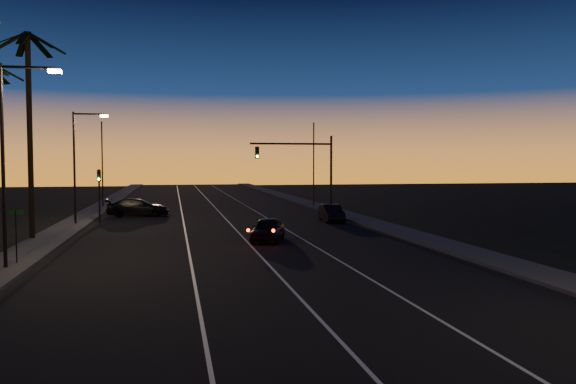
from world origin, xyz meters
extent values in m
cube|color=black|center=(0.00, 30.00, 0.01)|extent=(20.00, 170.00, 0.01)
cube|color=#31312F|center=(-11.20, 30.00, 0.08)|extent=(2.40, 170.00, 0.16)
cube|color=#31312F|center=(11.20, 30.00, 0.08)|extent=(2.40, 170.00, 0.16)
cube|color=silver|center=(-3.00, 30.00, 0.02)|extent=(0.12, 160.00, 0.01)
cube|color=silver|center=(0.50, 30.00, 0.02)|extent=(0.12, 160.00, 0.01)
cube|color=silver|center=(4.00, 30.00, 0.02)|extent=(0.12, 160.00, 0.01)
cube|color=black|center=(-12.17, 24.26, 9.44)|extent=(2.18, 0.92, 1.18)
cylinder|color=black|center=(-12.20, 30.00, 6.25)|extent=(0.32, 0.32, 12.50)
cube|color=black|center=(-11.17, 30.26, 11.94)|extent=(2.18, 0.92, 1.18)
cube|color=black|center=(-11.76, 30.97, 11.94)|extent=(1.25, 2.12, 1.18)
cube|color=black|center=(-12.68, 30.94, 11.94)|extent=(1.34, 2.09, 1.18)
cube|color=black|center=(-13.24, 30.21, 11.94)|extent=(2.18, 0.82, 1.18)
cube|color=black|center=(-13.01, 29.32, 11.94)|extent=(1.90, 1.69, 1.18)
cube|color=black|center=(-12.17, 28.94, 11.94)|extent=(0.45, 2.16, 1.18)
cube|color=black|center=(-11.35, 29.36, 11.94)|extent=(1.95, 1.61, 1.18)
cylinder|color=black|center=(-11.00, 20.00, 4.50)|extent=(0.16, 0.16, 9.00)
cylinder|color=black|center=(-9.90, 20.00, 8.85)|extent=(2.20, 0.12, 0.12)
cube|color=#EDB65F|center=(-8.80, 20.00, 8.72)|extent=(0.55, 0.26, 0.16)
cylinder|color=black|center=(-11.00, 38.00, 4.25)|extent=(0.16, 0.16, 8.50)
cylinder|color=black|center=(-9.90, 38.00, 8.35)|extent=(2.20, 0.12, 0.12)
cube|color=#EDB65F|center=(-8.80, 38.00, 8.22)|extent=(0.55, 0.26, 0.16)
cylinder|color=black|center=(-10.80, 21.00, 1.30)|extent=(0.06, 0.06, 2.60)
cube|color=#0C4D13|center=(-10.80, 21.00, 2.45)|extent=(0.70, 0.03, 0.20)
cylinder|color=black|center=(9.50, 40.00, 3.50)|extent=(0.20, 0.20, 7.00)
cylinder|color=black|center=(6.00, 40.00, 6.30)|extent=(7.00, 0.16, 0.16)
cube|color=black|center=(3.10, 40.00, 5.55)|extent=(0.32, 0.28, 1.00)
sphere|color=black|center=(3.10, 39.83, 5.87)|extent=(0.20, 0.20, 0.20)
sphere|color=black|center=(3.10, 39.83, 5.55)|extent=(0.20, 0.20, 0.20)
sphere|color=#14FF59|center=(3.10, 39.83, 5.23)|extent=(0.20, 0.20, 0.20)
cylinder|color=black|center=(-9.50, 40.00, 2.10)|extent=(0.14, 0.14, 4.20)
cube|color=black|center=(-9.50, 40.00, 3.70)|extent=(0.28, 0.25, 0.90)
sphere|color=black|center=(-9.50, 39.85, 3.98)|extent=(0.18, 0.18, 0.18)
sphere|color=black|center=(-9.50, 39.85, 3.70)|extent=(0.18, 0.18, 0.18)
sphere|color=#14FF59|center=(-9.50, 39.85, 3.42)|extent=(0.18, 0.18, 0.18)
cylinder|color=black|center=(-11.00, 55.00, 4.50)|extent=(0.14, 0.14, 9.00)
cylinder|color=black|center=(11.00, 52.00, 4.50)|extent=(0.14, 0.14, 9.00)
imported|color=black|center=(1.77, 26.79, 0.72)|extent=(2.93, 4.49, 1.42)
sphere|color=#FF0F05|center=(0.30, 24.66, 0.95)|extent=(0.18, 0.18, 0.18)
sphere|color=#FF0F05|center=(1.65, 24.21, 0.95)|extent=(0.18, 0.18, 0.18)
imported|color=black|center=(8.57, 36.69, 0.69)|extent=(1.70, 4.23, 1.36)
imported|color=black|center=(-6.82, 44.30, 0.79)|extent=(5.47, 2.43, 1.56)
camera|label=1|loc=(-3.79, -6.30, 4.74)|focal=35.00mm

